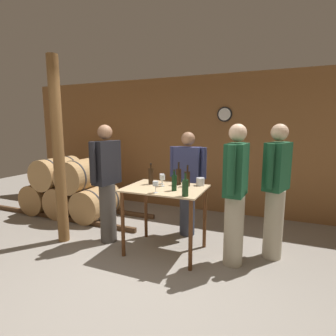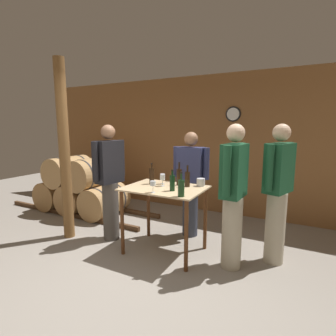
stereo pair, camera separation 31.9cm
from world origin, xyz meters
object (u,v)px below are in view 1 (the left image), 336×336
at_px(wine_glass_near_left, 162,177).
at_px(ice_bucket, 200,182).
at_px(person_visitor_near_door, 188,182).
at_px(wine_bottle_center, 174,182).
at_px(wine_glass_near_right, 156,184).
at_px(person_visitor_bearded, 276,189).
at_px(wooden_post, 58,152).
at_px(person_visitor_with_scarf, 235,192).
at_px(wine_bottle_left, 179,176).
at_px(wine_glass_near_center, 162,178).
at_px(wine_bottle_far_right, 185,187).
at_px(wine_bottle_right, 187,178).
at_px(person_host, 107,181).
at_px(wine_bottle_far_left, 151,176).

relative_size(wine_glass_near_left, ice_bucket, 1.31).
bearing_deg(person_visitor_near_door, wine_bottle_center, -84.34).
bearing_deg(wine_glass_near_right, person_visitor_bearded, 26.93).
distance_m(wooden_post, person_visitor_with_scarf, 2.54).
distance_m(wine_glass_near_left, person_visitor_with_scarf, 1.06).
bearing_deg(wine_bottle_left, wine_glass_near_center, -137.55).
relative_size(wine_bottle_center, person_visitor_bearded, 0.16).
xyz_separation_m(wine_glass_near_left, ice_bucket, (0.53, 0.12, -0.05)).
bearing_deg(wine_bottle_far_right, wine_bottle_right, 105.33).
bearing_deg(person_visitor_bearded, person_host, -169.94).
height_order(wine_bottle_center, person_host, person_host).
relative_size(wine_glass_near_right, person_host, 0.08).
bearing_deg(wine_glass_near_center, wooden_post, -167.86).
bearing_deg(wooden_post, wine_bottle_right, 13.72).
xyz_separation_m(wine_bottle_right, wine_bottle_far_right, (0.14, -0.49, -0.00)).
bearing_deg(person_visitor_near_door, wine_glass_near_right, -95.40).
height_order(wine_bottle_left, person_visitor_with_scarf, person_visitor_with_scarf).
relative_size(wine_bottle_far_right, person_visitor_with_scarf, 0.17).
relative_size(wine_glass_near_center, person_visitor_bearded, 0.09).
distance_m(wine_bottle_far_right, ice_bucket, 0.61).
height_order(person_visitor_bearded, person_visitor_near_door, person_visitor_bearded).
distance_m(wine_bottle_center, person_visitor_bearded, 1.31).
bearing_deg(wine_glass_near_left, wine_bottle_right, 1.18).
distance_m(wine_glass_near_center, ice_bucket, 0.53).
distance_m(wine_bottle_center, wine_bottle_right, 0.31).
bearing_deg(person_visitor_near_door, person_visitor_bearded, -12.61).
bearing_deg(wooden_post, person_host, 20.92).
distance_m(wine_bottle_right, wine_glass_near_left, 0.38).
bearing_deg(person_visitor_with_scarf, wine_bottle_center, -170.19).
xyz_separation_m(wine_bottle_left, person_visitor_bearded, (1.26, 0.17, -0.10)).
relative_size(wooden_post, wine_bottle_left, 8.40).
distance_m(wine_bottle_center, wine_glass_near_center, 0.30).
bearing_deg(person_visitor_with_scarf, wine_glass_near_right, -160.73).
bearing_deg(ice_bucket, wooden_post, -164.11).
distance_m(wine_bottle_far_left, person_host, 0.68).
distance_m(wine_glass_near_left, ice_bucket, 0.55).
bearing_deg(wine_bottle_left, person_visitor_with_scarf, -14.33).
distance_m(wine_glass_near_right, person_visitor_near_door, 1.00).
bearing_deg(ice_bucket, wine_bottle_center, -119.16).
xyz_separation_m(wooden_post, wine_bottle_right, (1.82, 0.44, -0.33)).
xyz_separation_m(wine_bottle_right, wine_glass_near_left, (-0.38, -0.01, -0.00)).
xyz_separation_m(wine_bottle_far_left, person_visitor_with_scarf, (1.18, -0.10, -0.10)).
bearing_deg(wine_bottle_center, wine_bottle_far_left, 152.89).
bearing_deg(wine_bottle_far_right, person_visitor_near_door, 106.53).
bearing_deg(wine_glass_near_left, wine_bottle_far_left, -155.84).
bearing_deg(wine_bottle_far_right, wine_bottle_left, 117.49).
bearing_deg(ice_bucket, wine_glass_near_center, -153.05).
xyz_separation_m(wine_bottle_right, person_host, (-1.18, -0.20, -0.10)).
distance_m(wine_glass_near_right, person_visitor_bearded, 1.54).
bearing_deg(wine_glass_near_left, wine_bottle_left, 11.36).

